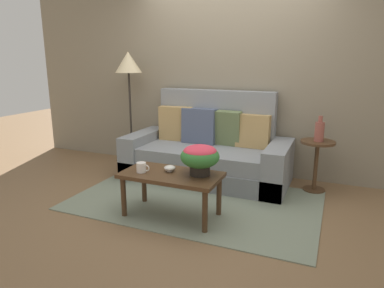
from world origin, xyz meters
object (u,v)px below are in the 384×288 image
object	(u,v)px
side_table	(317,157)
potted_plant	(200,156)
table_vase	(319,131)
coffee_table	(171,179)
coffee_mug	(142,167)
floor_lamp	(129,73)
couch	(208,153)
snack_bowl	(170,168)

from	to	relation	value
side_table	potted_plant	world-z (taller)	potted_plant
side_table	table_vase	world-z (taller)	table_vase
coffee_table	coffee_mug	world-z (taller)	coffee_mug
floor_lamp	coffee_mug	size ratio (longest dim) A/B	11.73
table_vase	potted_plant	bearing A→B (deg)	-130.01
coffee_table	side_table	size ratio (longest dim) A/B	1.59
couch	potted_plant	xyz separation A→B (m)	(0.35, -1.15, 0.29)
couch	table_vase	world-z (taller)	couch
couch	floor_lamp	distance (m)	1.62
side_table	floor_lamp	size ratio (longest dim) A/B	0.38
potted_plant	floor_lamp	bearing A→B (deg)	141.05
coffee_mug	table_vase	world-z (taller)	table_vase
snack_bowl	table_vase	size ratio (longest dim) A/B	0.39
couch	table_vase	size ratio (longest dim) A/B	7.11
couch	table_vase	bearing A→B (deg)	1.38
side_table	potted_plant	size ratio (longest dim) A/B	1.64
potted_plant	coffee_table	bearing A→B (deg)	-165.61
floor_lamp	table_vase	distance (m)	2.67
floor_lamp	snack_bowl	size ratio (longest dim) A/B	14.20
coffee_table	potted_plant	xyz separation A→B (m)	(0.27, 0.07, 0.24)
floor_lamp	snack_bowl	distance (m)	2.04
side_table	snack_bowl	distance (m)	1.78
coffee_mug	snack_bowl	bearing A→B (deg)	27.95
coffee_table	couch	bearing A→B (deg)	93.40
side_table	potted_plant	xyz separation A→B (m)	(-0.99, -1.20, 0.21)
couch	table_vase	xyz separation A→B (m)	(1.34, 0.03, 0.39)
snack_bowl	side_table	bearing A→B (deg)	43.22
coffee_table	table_vase	world-z (taller)	table_vase
couch	potted_plant	size ratio (longest dim) A/B	5.60
floor_lamp	snack_bowl	world-z (taller)	floor_lamp
side_table	floor_lamp	bearing A→B (deg)	177.82
couch	side_table	world-z (taller)	couch
coffee_mug	side_table	bearing A→B (deg)	41.19
side_table	floor_lamp	distance (m)	2.75
floor_lamp	table_vase	size ratio (longest dim) A/B	5.56
couch	coffee_mug	size ratio (longest dim) A/B	15.00
coffee_table	side_table	world-z (taller)	side_table
coffee_table	coffee_mug	bearing A→B (deg)	-164.02
side_table	floor_lamp	world-z (taller)	floor_lamp
side_table	snack_bowl	world-z (taller)	side_table
side_table	coffee_mug	size ratio (longest dim) A/B	4.41
table_vase	coffee_mug	bearing A→B (deg)	-139.24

